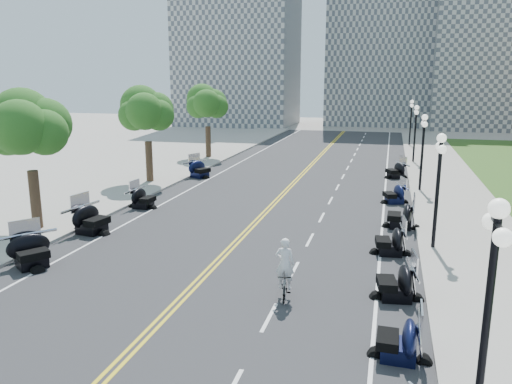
# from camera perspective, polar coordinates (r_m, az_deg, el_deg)

# --- Properties ---
(ground) EXTENTS (160.00, 160.00, 0.00)m
(ground) POSITION_cam_1_polar(r_m,az_deg,el_deg) (20.46, -4.61, -8.14)
(ground) COLOR gray
(road) EXTENTS (16.00, 90.00, 0.01)m
(road) POSITION_cam_1_polar(r_m,az_deg,el_deg) (29.63, 1.90, -1.48)
(road) COLOR #333335
(road) RESTS_ON ground
(centerline_yellow_a) EXTENTS (0.12, 90.00, 0.00)m
(centerline_yellow_a) POSITION_cam_1_polar(r_m,az_deg,el_deg) (29.66, 1.67, -1.45)
(centerline_yellow_a) COLOR yellow
(centerline_yellow_a) RESTS_ON road
(centerline_yellow_b) EXTENTS (0.12, 90.00, 0.00)m
(centerline_yellow_b) POSITION_cam_1_polar(r_m,az_deg,el_deg) (29.61, 2.12, -1.48)
(centerline_yellow_b) COLOR yellow
(centerline_yellow_b) RESTS_ON road
(edge_line_north) EXTENTS (0.12, 90.00, 0.00)m
(edge_line_north) POSITION_cam_1_polar(r_m,az_deg,el_deg) (28.90, 14.35, -2.23)
(edge_line_north) COLOR white
(edge_line_north) RESTS_ON road
(edge_line_south) EXTENTS (0.12, 90.00, 0.00)m
(edge_line_south) POSITION_cam_1_polar(r_m,az_deg,el_deg) (31.67, -9.45, -0.71)
(edge_line_south) COLOR white
(edge_line_south) RESTS_ON road
(lane_dash_5) EXTENTS (0.12, 2.00, 0.00)m
(lane_dash_5) POSITION_cam_1_polar(r_m,az_deg,el_deg) (16.10, 1.53, -14.10)
(lane_dash_5) COLOR white
(lane_dash_5) RESTS_ON road
(lane_dash_6) EXTENTS (0.12, 2.00, 0.00)m
(lane_dash_6) POSITION_cam_1_polar(r_m,az_deg,el_deg) (19.67, 4.31, -8.98)
(lane_dash_6) COLOR white
(lane_dash_6) RESTS_ON road
(lane_dash_7) EXTENTS (0.12, 2.00, 0.00)m
(lane_dash_7) POSITION_cam_1_polar(r_m,az_deg,el_deg) (23.38, 6.18, -5.45)
(lane_dash_7) COLOR white
(lane_dash_7) RESTS_ON road
(lane_dash_8) EXTENTS (0.12, 2.00, 0.00)m
(lane_dash_8) POSITION_cam_1_polar(r_m,az_deg,el_deg) (27.18, 7.51, -2.89)
(lane_dash_8) COLOR white
(lane_dash_8) RESTS_ON road
(lane_dash_9) EXTENTS (0.12, 2.00, 0.00)m
(lane_dash_9) POSITION_cam_1_polar(r_m,az_deg,el_deg) (31.02, 8.51, -0.96)
(lane_dash_9) COLOR white
(lane_dash_9) RESTS_ON road
(lane_dash_10) EXTENTS (0.12, 2.00, 0.00)m
(lane_dash_10) POSITION_cam_1_polar(r_m,az_deg,el_deg) (34.90, 9.29, 0.55)
(lane_dash_10) COLOR white
(lane_dash_10) RESTS_ON road
(lane_dash_11) EXTENTS (0.12, 2.00, 0.00)m
(lane_dash_11) POSITION_cam_1_polar(r_m,az_deg,el_deg) (38.80, 9.92, 1.75)
(lane_dash_11) COLOR white
(lane_dash_11) RESTS_ON road
(lane_dash_12) EXTENTS (0.12, 2.00, 0.00)m
(lane_dash_12) POSITION_cam_1_polar(r_m,az_deg,el_deg) (42.73, 10.43, 2.73)
(lane_dash_12) COLOR white
(lane_dash_12) RESTS_ON road
(lane_dash_13) EXTENTS (0.12, 2.00, 0.00)m
(lane_dash_13) POSITION_cam_1_polar(r_m,az_deg,el_deg) (46.66, 10.85, 3.55)
(lane_dash_13) COLOR white
(lane_dash_13) RESTS_ON road
(lane_dash_14) EXTENTS (0.12, 2.00, 0.00)m
(lane_dash_14) POSITION_cam_1_polar(r_m,az_deg,el_deg) (50.61, 11.21, 4.23)
(lane_dash_14) COLOR white
(lane_dash_14) RESTS_ON road
(lane_dash_15) EXTENTS (0.12, 2.00, 0.00)m
(lane_dash_15) POSITION_cam_1_polar(r_m,az_deg,el_deg) (54.56, 11.52, 4.82)
(lane_dash_15) COLOR white
(lane_dash_15) RESTS_ON road
(lane_dash_16) EXTENTS (0.12, 2.00, 0.00)m
(lane_dash_16) POSITION_cam_1_polar(r_m,az_deg,el_deg) (58.52, 11.78, 5.33)
(lane_dash_16) COLOR white
(lane_dash_16) RESTS_ON road
(lane_dash_17) EXTENTS (0.12, 2.00, 0.00)m
(lane_dash_17) POSITION_cam_1_polar(r_m,az_deg,el_deg) (62.49, 12.02, 5.78)
(lane_dash_17) COLOR white
(lane_dash_17) RESTS_ON road
(lane_dash_18) EXTENTS (0.12, 2.00, 0.00)m
(lane_dash_18) POSITION_cam_1_polar(r_m,az_deg,el_deg) (66.45, 12.22, 6.17)
(lane_dash_18) COLOR white
(lane_dash_18) RESTS_ON road
(lane_dash_19) EXTENTS (0.12, 2.00, 0.00)m
(lane_dash_19) POSITION_cam_1_polar(r_m,az_deg,el_deg) (70.43, 12.40, 6.52)
(lane_dash_19) COLOR white
(lane_dash_19) RESTS_ON road
(sidewalk_north) EXTENTS (5.00, 90.00, 0.15)m
(sidewalk_north) POSITION_cam_1_polar(r_m,az_deg,el_deg) (29.15, 22.44, -2.56)
(sidewalk_north) COLOR #9E9991
(sidewalk_north) RESTS_ON ground
(sidewalk_south) EXTENTS (5.00, 90.00, 0.15)m
(sidewalk_south) POSITION_cam_1_polar(r_m,az_deg,el_deg) (33.54, -15.84, -0.16)
(sidewalk_south) COLOR #9E9991
(sidewalk_south) RESTS_ON ground
(distant_block_a) EXTENTS (18.00, 14.00, 26.00)m
(distant_block_a) POSITION_cam_1_polar(r_m,az_deg,el_deg) (83.85, -2.02, 16.64)
(distant_block_a) COLOR gray
(distant_block_a) RESTS_ON ground
(distant_block_b) EXTENTS (16.00, 12.00, 30.00)m
(distant_block_b) POSITION_cam_1_polar(r_m,az_deg,el_deg) (86.36, 14.04, 17.50)
(distant_block_b) COLOR gray
(distant_block_b) RESTS_ON ground
(distant_block_c) EXTENTS (20.00, 14.00, 22.00)m
(distant_block_c) POSITION_cam_1_polar(r_m,az_deg,el_deg) (84.48, 26.49, 13.97)
(distant_block_c) COLOR gray
(distant_block_c) RESTS_ON ground
(street_lamp_1) EXTENTS (0.50, 1.20, 4.90)m
(street_lamp_1) POSITION_cam_1_polar(r_m,az_deg,el_deg) (11.20, 24.86, -13.20)
(street_lamp_1) COLOR black
(street_lamp_1) RESTS_ON sidewalk_north
(street_lamp_2) EXTENTS (0.50, 1.20, 4.90)m
(street_lamp_2) POSITION_cam_1_polar(r_m,az_deg,el_deg) (22.56, 20.01, -0.01)
(street_lamp_2) COLOR black
(street_lamp_2) RESTS_ON sidewalk_north
(street_lamp_3) EXTENTS (0.50, 1.20, 4.90)m
(street_lamp_3) POSITION_cam_1_polar(r_m,az_deg,el_deg) (34.35, 18.46, 4.25)
(street_lamp_3) COLOR black
(street_lamp_3) RESTS_ON sidewalk_north
(street_lamp_4) EXTENTS (0.50, 1.20, 4.90)m
(street_lamp_4) POSITION_cam_1_polar(r_m,az_deg,el_deg) (46.25, 17.70, 6.33)
(street_lamp_4) COLOR black
(street_lamp_4) RESTS_ON sidewalk_north
(street_lamp_5) EXTENTS (0.50, 1.20, 4.90)m
(street_lamp_5) POSITION_cam_1_polar(r_m,az_deg,el_deg) (58.20, 17.25, 7.56)
(street_lamp_5) COLOR black
(street_lamp_5) RESTS_ON sidewalk_north
(tree_2) EXTENTS (4.80, 4.80, 9.20)m
(tree_2) POSITION_cam_1_polar(r_m,az_deg,el_deg) (26.06, -24.53, 6.03)
(tree_2) COLOR #235619
(tree_2) RESTS_ON sidewalk_south
(tree_3) EXTENTS (4.80, 4.80, 9.20)m
(tree_3) POSITION_cam_1_polar(r_m,az_deg,el_deg) (36.09, -12.34, 8.43)
(tree_3) COLOR #235619
(tree_3) RESTS_ON sidewalk_south
(tree_4) EXTENTS (4.80, 4.80, 9.20)m
(tree_4) POSITION_cam_1_polar(r_m,az_deg,el_deg) (47.05, -5.56, 9.59)
(tree_4) COLOR #235619
(tree_4) RESTS_ON sidewalk_south
(motorcycle_n_4) EXTENTS (1.83, 1.83, 1.26)m
(motorcycle_n_4) POSITION_cam_1_polar(r_m,az_deg,el_deg) (14.25, 16.03, -15.61)
(motorcycle_n_4) COLOR black
(motorcycle_n_4) RESTS_ON road
(motorcycle_n_5) EXTENTS (2.18, 2.18, 1.35)m
(motorcycle_n_5) POSITION_cam_1_polar(r_m,az_deg,el_deg) (17.71, 15.73, -9.66)
(motorcycle_n_5) COLOR black
(motorcycle_n_5) RESTS_ON road
(motorcycle_n_6) EXTENTS (2.08, 2.08, 1.32)m
(motorcycle_n_6) POSITION_cam_1_polar(r_m,az_deg,el_deg) (21.98, 15.10, -5.24)
(motorcycle_n_6) COLOR black
(motorcycle_n_6) RESTS_ON road
(motorcycle_n_7) EXTENTS (2.09, 2.09, 1.43)m
(motorcycle_n_7) POSITION_cam_1_polar(r_m,az_deg,el_deg) (25.93, 16.24, -2.45)
(motorcycle_n_7) COLOR black
(motorcycle_n_7) RESTS_ON road
(motorcycle_n_8) EXTENTS (2.33, 2.33, 1.27)m
(motorcycle_n_8) POSITION_cam_1_polar(r_m,az_deg,el_deg) (31.06, 15.54, -0.09)
(motorcycle_n_8) COLOR black
(motorcycle_n_8) RESTS_ON road
(motorcycle_n_10) EXTENTS (2.58, 2.58, 1.35)m
(motorcycle_n_10) POSITION_cam_1_polar(r_m,az_deg,el_deg) (38.99, 15.68, 2.51)
(motorcycle_n_10) COLOR black
(motorcycle_n_10) RESTS_ON road
(motorcycle_s_5) EXTENTS (2.94, 2.94, 1.47)m
(motorcycle_s_5) POSITION_cam_1_polar(r_m,az_deg,el_deg) (21.72, -24.36, -5.97)
(motorcycle_s_5) COLOR black
(motorcycle_s_5) RESTS_ON road
(motorcycle_s_6) EXTENTS (2.54, 2.54, 1.55)m
(motorcycle_s_6) POSITION_cam_1_polar(r_m,az_deg,el_deg) (25.35, -18.33, -2.79)
(motorcycle_s_6) COLOR black
(motorcycle_s_6) RESTS_ON road
(motorcycle_s_7) EXTENTS (1.97, 1.97, 1.31)m
(motorcycle_s_7) POSITION_cam_1_polar(r_m,az_deg,el_deg) (29.53, -12.79, -0.55)
(motorcycle_s_7) COLOR black
(motorcycle_s_7) RESTS_ON road
(motorcycle_s_9) EXTENTS (2.75, 2.75, 1.44)m
(motorcycle_s_9) POSITION_cam_1_polar(r_m,az_deg,el_deg) (38.05, -6.46, 2.73)
(motorcycle_s_9) COLOR black
(motorcycle_s_9) RESTS_ON road
(bicycle) EXTENTS (0.72, 1.64, 0.95)m
(bicycle) POSITION_cam_1_polar(r_m,az_deg,el_deg) (17.22, 3.28, -10.55)
(bicycle) COLOR #A51414
(bicycle) RESTS_ON road
(cyclist_rider) EXTENTS (0.65, 0.43, 1.79)m
(cyclist_rider) POSITION_cam_1_polar(r_m,az_deg,el_deg) (16.73, 3.34, -6.23)
(cyclist_rider) COLOR white
(cyclist_rider) RESTS_ON bicycle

